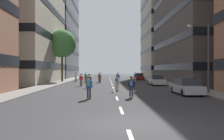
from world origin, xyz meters
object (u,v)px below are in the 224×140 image
Objects in this scene: skater_8 at (89,80)px; skater_11 at (81,79)px; skater_3 at (76,76)px; skater_7 at (118,78)px; skater_2 at (100,77)px; parked_car_mid at (156,80)px; skater_5 at (118,77)px; skater_1 at (89,86)px; skater_10 at (86,77)px; skater_6 at (99,77)px; streetlamp_right at (205,50)px; parked_car_near at (186,87)px; street_tree_near at (62,44)px; skater_4 at (131,85)px; parked_car_far at (139,77)px; skater_0 at (135,76)px; skater_9 at (117,82)px.

skater_11 is at bearing 113.04° from skater_8.
skater_3 and skater_7 have the same top height.
skater_2 is at bearing 121.16° from skater_7.
skater_5 reaches higher than parked_car_mid.
skater_10 is (-2.32, 20.97, 0.00)m from skater_1.
skater_6 is 1.00× the size of skater_11.
skater_1 is at bearing -90.57° from skater_2.
streetlamp_right is 22.10m from skater_10.
skater_1 and skater_8 have the same top height.
skater_2 is at bearing 147.28° from parked_car_mid.
street_tree_near is (-15.50, 19.86, 6.32)m from parked_car_near.
skater_6 is 2.69m from skater_10.
skater_4 is at bearing -81.17° from skater_6.
skater_4 is at bearing -65.58° from skater_8.
skater_4 is 10.05m from skater_8.
skater_10 is (-12.89, 17.68, -3.12)m from streetlamp_right.
skater_4 is (3.36, 0.71, 0.00)m from skater_1.
skater_3 reaches higher than parked_car_far.
skater_0 is 10.24m from skater_7.
parked_car_mid is 0.68× the size of streetlamp_right.
skater_6 is (-8.70, -9.56, 0.29)m from parked_car_far.
skater_7 reaches higher than parked_car_mid.
skater_7 is (-0.29, -6.81, -0.03)m from skater_5.
parked_car_far is at bearing 47.72° from skater_6.
skater_8 is 1.00× the size of skater_10.
street_tree_near reaches higher than skater_11.
parked_car_far is 26.40m from skater_9.
parked_car_far is 2.47× the size of skater_11.
skater_7 is at bearing -92.45° from skater_5.
skater_7 is at bearing -49.14° from skater_3.
parked_car_mid is 10.34m from skater_0.
skater_9 is (2.46, 6.21, 0.00)m from skater_1.
streetlamp_right reaches higher than parked_car_far.
skater_7 is (7.65, -8.84, 0.00)m from skater_3.
skater_4 is (-3.59, -24.57, 0.03)m from skater_0.
parked_car_far is 31.61m from skater_4.
skater_2 is 7.84m from skater_11.
skater_5 is at bearing 87.55° from skater_7.
parked_car_mid is 2.47× the size of skater_7.
skater_2 is 1.00× the size of skater_3.
parked_car_mid is at bearing 98.94° from streetlamp_right.
skater_0 is at bearing 53.21° from skater_11.
skater_11 reaches higher than parked_car_far.
skater_0 is (-1.75, 22.29, 0.29)m from parked_car_near.
skater_9 is at bearing -103.27° from skater_0.
parked_car_near is 2.47× the size of skater_4.
skater_0 is 1.00× the size of skater_11.
parked_car_far is 17.02m from skater_7.
parked_car_near is 22.36m from skater_0.
parked_car_mid is 2.47× the size of skater_10.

